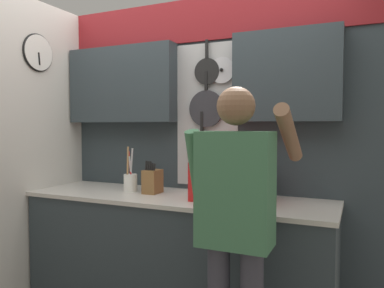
{
  "coord_description": "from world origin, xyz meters",
  "views": [
    {
      "loc": [
        1.23,
        -2.43,
        1.42
      ],
      "look_at": [
        0.04,
        0.22,
        1.28
      ],
      "focal_mm": 35.0,
      "sensor_mm": 36.0,
      "label": 1
    }
  ],
  "objects": [
    {
      "name": "side_wall",
      "position": [
        -1.16,
        -0.38,
        1.23
      ],
      "size": [
        0.07,
        1.6,
        2.42
      ],
      "color": "silver",
      "rests_on": "ground_plane"
    },
    {
      "name": "back_wall_unit",
      "position": [
        -0.01,
        0.3,
        1.46
      ],
      "size": [
        2.85,
        0.2,
        2.42
      ],
      "color": "#2D383D",
      "rests_on": "ground_plane"
    },
    {
      "name": "utensil_crock",
      "position": [
        -0.41,
        0.03,
        0.99
      ],
      "size": [
        0.11,
        0.11,
        0.35
      ],
      "color": "white",
      "rests_on": "base_cabinet_counter"
    },
    {
      "name": "microwave",
      "position": [
        0.42,
        0.03,
        1.04
      ],
      "size": [
        0.5,
        0.36,
        0.27
      ],
      "color": "red",
      "rests_on": "base_cabinet_counter"
    },
    {
      "name": "person",
      "position": [
        0.65,
        -0.58,
        0.96
      ],
      "size": [
        0.54,
        0.59,
        1.62
      ],
      "color": "#383842",
      "rests_on": "ground_plane"
    },
    {
      "name": "base_cabinet_counter",
      "position": [
        0.0,
        -0.0,
        0.45
      ],
      "size": [
        2.28,
        0.67,
        0.91
      ],
      "color": "#2D383D",
      "rests_on": "ground_plane"
    },
    {
      "name": "knife_block",
      "position": [
        -0.21,
        0.03,
        1.0
      ],
      "size": [
        0.11,
        0.15,
        0.25
      ],
      "color": "brown",
      "rests_on": "base_cabinet_counter"
    }
  ]
}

